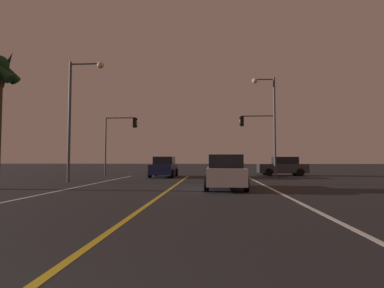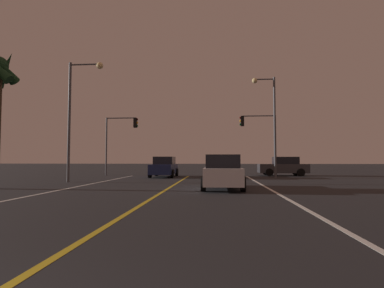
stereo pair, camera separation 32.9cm
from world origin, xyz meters
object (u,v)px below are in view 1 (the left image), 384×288
Objects in this scene: car_lead_same_lane at (225,172)px; car_crossing_side at (283,167)px; street_lamp_left_mid at (78,105)px; car_oncoming at (164,167)px; traffic_light_near_right at (258,131)px; traffic_light_near_left at (121,132)px; street_lamp_right_far at (269,114)px; car_ahead_far at (222,167)px.

car_crossing_side is (5.75, 12.64, 0.00)m from car_lead_same_lane.
car_crossing_side is 18.04m from street_lamp_left_mid.
traffic_light_near_right is at bearing 102.87° from car_oncoming.
street_lamp_left_mid is (-9.35, 3.71, 4.19)m from car_lead_same_lane.
car_oncoming and car_crossing_side have the same top height.
street_lamp_right_far is at bearing -10.51° from traffic_light_near_left.
car_crossing_side is 0.55× the size of street_lamp_left_mid.
street_lamp_right_far is (13.37, 5.70, 0.12)m from street_lamp_left_mid.
car_lead_same_lane is 0.81× the size of traffic_light_near_left.
car_lead_same_lane is at bearing -52.80° from traffic_light_near_left.
car_ahead_far is at bearing -14.78° from traffic_light_near_left.
traffic_light_near_right is at bearing 32.43° from street_lamp_left_mid.
car_ahead_far is 1.00× the size of car_oncoming.
car_oncoming is 9.72m from street_lamp_right_far.
car_lead_same_lane is at bearing -21.61° from street_lamp_left_mid.
traffic_light_near_right reaches higher than car_ahead_far.
car_ahead_far is 0.53× the size of street_lamp_right_far.
car_ahead_far is 11.88m from street_lamp_left_mid.
car_oncoming is 0.80× the size of traffic_light_near_right.
street_lamp_right_far is at bearing 61.76° from car_crossing_side.
street_lamp_right_far reaches higher than car_oncoming.
traffic_light_near_left is (-14.72, -0.82, 3.14)m from car_crossing_side.
traffic_light_near_left is at bearing -113.30° from car_oncoming.
street_lamp_right_far reaches higher than traffic_light_near_left.
car_ahead_far is at bearing -1.16° from car_lead_same_lane.
traffic_light_near_left is at bearing 3.19° from car_crossing_side.
car_oncoming is 0.81× the size of traffic_light_near_left.
street_lamp_left_mid is (-12.77, -8.12, 1.00)m from traffic_light_near_right.
car_oncoming is at bearing 83.34° from car_ahead_far.
street_lamp_left_mid is at bearing 23.11° from street_lamp_right_far.
street_lamp_right_far is (8.69, -0.56, 4.31)m from car_oncoming.
street_lamp_left_mid is at bearing -92.69° from traffic_light_near_left.
street_lamp_right_far reaches higher than traffic_light_near_right.
car_crossing_side is (10.43, 2.67, 0.00)m from car_oncoming.
car_oncoming is 8.87m from street_lamp_left_mid.
traffic_light_near_left is 8.19m from street_lamp_left_mid.
car_lead_same_lane and car_oncoming have the same top height.
street_lamp_left_mid reaches higher than car_lead_same_lane.
traffic_light_near_right is 15.16m from street_lamp_left_mid.
street_lamp_right_far is (3.83, 0.01, 4.31)m from car_ahead_far.
street_lamp_left_mid is (-9.54, -5.70, 4.19)m from car_ahead_far.
car_lead_same_lane is 1.00× the size of car_oncoming.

